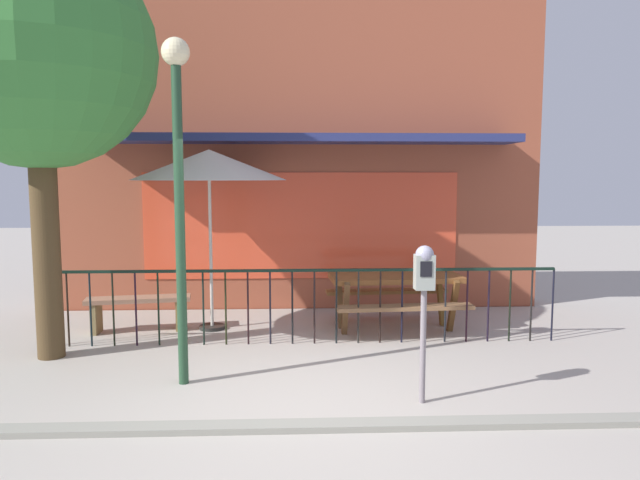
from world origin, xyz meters
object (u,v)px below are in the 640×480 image
object	(u,v)px
patio_bench	(139,306)
parking_meter_near	(424,282)
picnic_table_left	(395,287)
street_tree	(37,53)
street_lamp	(178,158)
patio_umbrella	(209,166)

from	to	relation	value
patio_bench	parking_meter_near	size ratio (longest dim) A/B	0.96
picnic_table_left	patio_bench	world-z (taller)	picnic_table_left
street_tree	patio_bench	bearing A→B (deg)	57.36
parking_meter_near	street_lamp	size ratio (longest dim) A/B	0.43
patio_umbrella	street_lamp	bearing A→B (deg)	-89.67
patio_umbrella	parking_meter_near	distance (m)	3.85
patio_umbrella	parking_meter_near	bearing A→B (deg)	-50.02
patio_umbrella	street_tree	xyz separation A→B (m)	(-1.73, -1.23, 1.23)
picnic_table_left	parking_meter_near	size ratio (longest dim) A/B	1.25
street_tree	patio_umbrella	bearing A→B (deg)	35.40
patio_bench	parking_meter_near	bearing A→B (deg)	-39.20
parking_meter_near	street_lamp	xyz separation A→B (m)	(-2.35, 0.62, 1.16)
picnic_table_left	street_tree	world-z (taller)	street_tree
street_tree	picnic_table_left	bearing A→B (deg)	14.04
patio_umbrella	patio_bench	distance (m)	2.17
picnic_table_left	street_tree	xyz separation A→B (m)	(-4.29, -1.07, 2.90)
patio_bench	parking_meter_near	distance (m)	4.41
patio_umbrella	parking_meter_near	xyz separation A→B (m)	(2.37, -2.82, -1.13)
patio_umbrella	parking_meter_near	size ratio (longest dim) A/B	1.67
street_lamp	parking_meter_near	bearing A→B (deg)	-14.85
picnic_table_left	patio_bench	size ratio (longest dim) A/B	1.31
patio_umbrella	picnic_table_left	bearing A→B (deg)	-3.44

